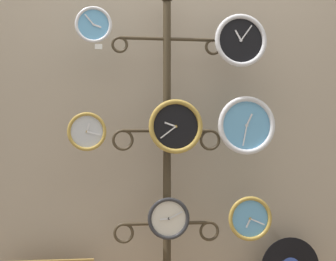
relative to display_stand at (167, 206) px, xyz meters
name	(u,v)px	position (x,y,z in m)	size (l,w,h in m)	color
shop_wall	(164,69)	(0.00, 0.16, 0.80)	(4.40, 0.04, 2.80)	gray
display_stand	(167,206)	(0.00, 0.00, 0.00)	(0.63, 0.44, 1.84)	#382D1E
clock_top_left	(94,25)	(-0.41, -0.09, 0.99)	(0.20, 0.04, 0.20)	#60A8DB
clock_top_right	(241,41)	(0.40, -0.10, 0.92)	(0.30, 0.04, 0.30)	black
clock_middle_left	(87,132)	(-0.44, -0.08, 0.42)	(0.21, 0.04, 0.21)	silver
clock_middle_center	(176,126)	(0.04, -0.09, 0.45)	(0.30, 0.04, 0.30)	black
clock_middle_right	(246,125)	(0.44, -0.08, 0.45)	(0.33, 0.04, 0.33)	#60A8DB
clock_bottom_center	(169,218)	(0.00, -0.08, -0.06)	(0.23, 0.04, 0.23)	silver
clock_bottom_right	(250,218)	(0.45, -0.10, -0.06)	(0.25, 0.04, 0.25)	#60A8DB
price_tag_upper	(99,46)	(-0.38, -0.09, 0.87)	(0.04, 0.00, 0.03)	white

